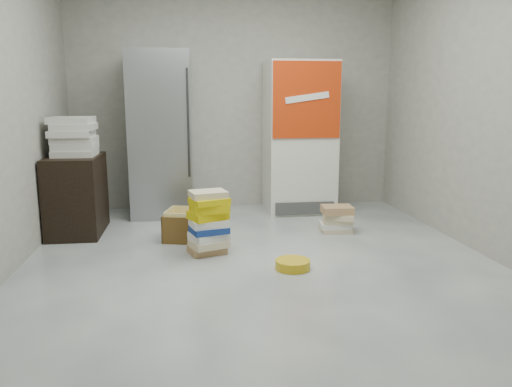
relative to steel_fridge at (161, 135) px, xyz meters
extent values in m
plane|color=silver|center=(0.90, -2.13, -0.95)|extent=(5.00, 5.00, 0.00)
cube|color=#A9A398|center=(0.90, 0.37, 0.45)|extent=(4.00, 0.04, 2.80)
cube|color=#A9A398|center=(0.90, -4.63, 0.45)|extent=(4.00, 0.04, 2.80)
cube|color=#A9A398|center=(2.90, -2.13, 0.45)|extent=(0.04, 5.00, 2.80)
cube|color=#A8ABB0|center=(0.00, 0.00, 0.00)|extent=(0.70, 0.70, 1.90)
cylinder|color=#333333|center=(0.32, -0.36, 0.15)|extent=(0.02, 0.02, 1.19)
cube|color=silver|center=(1.65, 0.00, -0.05)|extent=(0.80, 0.70, 1.80)
cube|color=#BE2E0B|center=(1.65, -0.36, 0.40)|extent=(0.78, 0.02, 0.85)
cube|color=white|center=(1.65, -0.37, 0.43)|extent=(0.50, 0.01, 0.14)
cube|color=#3F3F3F|center=(1.65, -0.36, -0.85)|extent=(0.70, 0.02, 0.15)
cube|color=black|center=(-0.83, -0.73, -0.55)|extent=(0.50, 0.80, 0.80)
cube|color=beige|center=(-0.81, -0.73, -0.12)|extent=(0.40, 0.40, 0.06)
cube|color=beige|center=(-0.81, -0.72, -0.05)|extent=(0.40, 0.40, 0.06)
cube|color=beige|center=(-0.81, -0.72, 0.01)|extent=(0.40, 0.40, 0.06)
cube|color=beige|center=(-0.83, -0.74, 0.08)|extent=(0.40, 0.40, 0.06)
cube|color=beige|center=(-0.81, -0.73, 0.14)|extent=(0.41, 0.41, 0.06)
cube|color=beige|center=(-0.83, -0.72, 0.21)|extent=(0.41, 0.41, 0.06)
cube|color=#A77E53|center=(0.46, -1.59, -0.92)|extent=(0.37, 0.33, 0.07)
cube|color=beige|center=(0.47, -1.62, -0.85)|extent=(0.38, 0.34, 0.06)
cube|color=silver|center=(0.48, -1.60, -0.79)|extent=(0.39, 0.35, 0.07)
cube|color=navy|center=(0.48, -1.61, -0.73)|extent=(0.37, 0.33, 0.06)
cube|color=silver|center=(0.48, -1.61, -0.67)|extent=(0.36, 0.31, 0.06)
cube|color=#D6BC07|center=(0.47, -1.59, -0.60)|extent=(0.39, 0.35, 0.07)
cube|color=#D6BC07|center=(0.48, -1.61, -0.53)|extent=(0.36, 0.31, 0.07)
cube|color=#D6BC07|center=(0.48, -1.62, -0.46)|extent=(0.38, 0.34, 0.05)
cube|color=beige|center=(0.48, -1.60, -0.41)|extent=(0.36, 0.31, 0.06)
cube|color=beige|center=(1.82, -1.04, -0.93)|extent=(0.32, 0.26, 0.05)
cube|color=silver|center=(1.81, -1.04, -0.88)|extent=(0.33, 0.27, 0.05)
cube|color=beige|center=(1.84, -1.04, -0.83)|extent=(0.36, 0.30, 0.04)
cube|color=beige|center=(1.84, -1.06, -0.78)|extent=(0.37, 0.33, 0.06)
cube|color=#A77E53|center=(1.82, -1.07, -0.71)|extent=(0.32, 0.26, 0.08)
cube|color=yellow|center=(0.26, -1.13, -0.94)|extent=(0.43, 0.43, 0.01)
cube|color=brown|center=(0.31, -0.95, -0.82)|extent=(0.36, 0.10, 0.26)
cube|color=brown|center=(0.22, -1.30, -0.82)|extent=(0.36, 0.10, 0.26)
cube|color=brown|center=(0.09, -1.08, -0.82)|extent=(0.10, 0.36, 0.26)
cube|color=brown|center=(0.44, -1.17, -0.82)|extent=(0.10, 0.36, 0.26)
cube|color=yellow|center=(0.30, -0.97, -0.80)|extent=(0.33, 0.09, 0.30)
cube|color=yellow|center=(0.22, -1.28, -0.80)|extent=(0.33, 0.09, 0.30)
cube|color=yellow|center=(0.10, -1.08, -0.80)|extent=(0.09, 0.33, 0.30)
cube|color=yellow|center=(0.42, -1.17, -0.80)|extent=(0.09, 0.33, 0.30)
cylinder|color=gold|center=(1.14, -2.11, -0.91)|extent=(0.37, 0.37, 0.08)
camera|label=1|loc=(0.32, -5.93, 0.44)|focal=35.00mm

